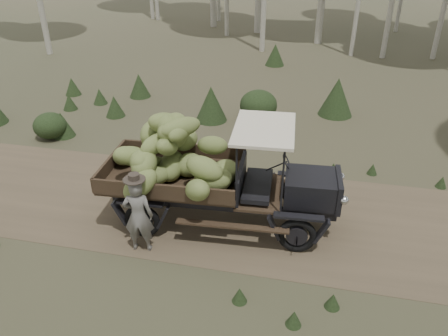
# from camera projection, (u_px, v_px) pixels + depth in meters

# --- Properties ---
(ground) EXTENTS (120.00, 120.00, 0.00)m
(ground) POSITION_uv_depth(u_px,v_px,m) (296.00, 219.00, 9.75)
(ground) COLOR #473D2B
(ground) RESTS_ON ground
(dirt_track) EXTENTS (70.00, 4.00, 0.01)m
(dirt_track) POSITION_uv_depth(u_px,v_px,m) (296.00, 219.00, 9.74)
(dirt_track) COLOR brown
(dirt_track) RESTS_ON ground
(banana_truck) EXTENTS (5.14, 2.53, 2.55)m
(banana_truck) POSITION_uv_depth(u_px,v_px,m) (193.00, 161.00, 9.02)
(banana_truck) COLOR black
(banana_truck) RESTS_ON ground
(farmer) EXTENTS (0.64, 0.50, 1.74)m
(farmer) POSITION_uv_depth(u_px,v_px,m) (138.00, 215.00, 8.46)
(farmer) COLOR #625E59
(farmer) RESTS_ON ground
(undergrowth) EXTENTS (22.47, 23.46, 1.36)m
(undergrowth) POSITION_uv_depth(u_px,v_px,m) (203.00, 223.00, 8.67)
(undergrowth) COLOR #233319
(undergrowth) RESTS_ON ground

